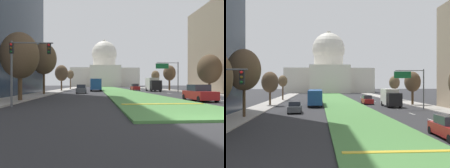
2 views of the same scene
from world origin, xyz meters
TOP-DOWN VIEW (x-y plane):
  - ground_plane at (0.00, 59.85)m, footprint 263.34×263.34m
  - grass_median at (0.00, 53.86)m, footprint 7.60×107.73m
  - median_curb_nose at (0.00, 7.59)m, footprint 6.84×0.50m
  - lane_dashes_right at (8.19, 43.85)m, footprint 0.16×65.29m
  - sidewalk_left at (-14.58, 47.88)m, footprint 4.00×107.73m
  - sidewalk_right at (14.58, 47.88)m, footprint 4.00×107.73m
  - capitol_building at (0.00, 118.97)m, footprint 38.96×27.88m
  - traffic_light_near_left at (-11.23, 7.67)m, footprint 3.34×0.35m
  - overhead_guide_sign at (10.49, 34.79)m, footprint 5.01×0.20m
  - street_tree_left_near at (-13.13, 12.61)m, footprint 3.74×3.74m
  - street_tree_left_mid at (-13.87, 25.69)m, footprint 4.07×4.07m
  - street_tree_right_mid at (14.02, 25.43)m, footprint 4.02×4.02m
  - street_tree_left_far at (-13.86, 43.49)m, footprint 3.16×3.16m
  - street_tree_right_far at (13.12, 42.48)m, footprint 3.09×3.09m
  - street_tree_left_distant at (-13.54, 59.44)m, footprint 2.25×2.25m
  - street_tree_right_distant at (13.58, 56.47)m, footprint 2.56×2.56m
  - sedan_lead_stopped at (5.38, 12.04)m, footprint 2.11×4.67m
  - sedan_midblock at (-8.17, 30.87)m, footprint 1.99×4.19m
  - sedan_distant at (5.07, 46.31)m, footprint 1.96×4.21m
  - sedan_far_horizon at (-5.70, 56.67)m, footprint 2.08×4.62m
  - sedan_very_far at (-5.04, 67.26)m, footprint 1.90×4.12m
  - box_truck_delivery at (8.18, 39.90)m, footprint 2.40×6.40m
  - city_bus at (-5.38, 43.30)m, footprint 2.62×11.00m

SIDE VIEW (x-z plane):
  - ground_plane at x=0.00m, z-range 0.00..0.00m
  - lane_dashes_right at x=8.19m, z-range 0.00..0.01m
  - grass_median at x=0.00m, z-range 0.00..0.14m
  - sidewalk_left at x=-14.58m, z-range 0.00..0.15m
  - sidewalk_right at x=14.58m, z-range 0.00..0.15m
  - median_curb_nose at x=0.00m, z-range 0.14..0.18m
  - sedan_midblock at x=-8.17m, z-range -0.05..1.61m
  - sedan_lead_stopped at x=5.38m, z-range -0.05..1.68m
  - sedan_very_far at x=-5.04m, z-range -0.06..1.69m
  - sedan_distant at x=5.07m, z-range -0.06..1.73m
  - sedan_far_horizon at x=-5.70m, z-range -0.07..1.78m
  - box_truck_delivery at x=8.18m, z-range 0.08..3.28m
  - city_bus at x=-5.38m, z-range 0.29..3.24m
  - traffic_light_near_left at x=-11.23m, z-range 1.20..6.40m
  - street_tree_right_distant at x=13.58m, z-range 1.32..7.33m
  - street_tree_right_mid at x=14.02m, z-range 0.91..7.79m
  - street_tree_left_far at x=-13.86m, z-range 1.20..7.62m
  - street_tree_right_far at x=13.12m, z-range 1.25..7.70m
  - overhead_guide_sign at x=10.49m, z-range 1.37..7.87m
  - street_tree_left_near at x=-13.13m, z-range 1.15..8.17m
  - street_tree_left_distant at x=-13.54m, z-range 1.59..7.79m
  - street_tree_left_mid at x=-13.87m, z-range 1.65..10.09m
  - capitol_building at x=0.00m, z-range -4.77..23.81m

